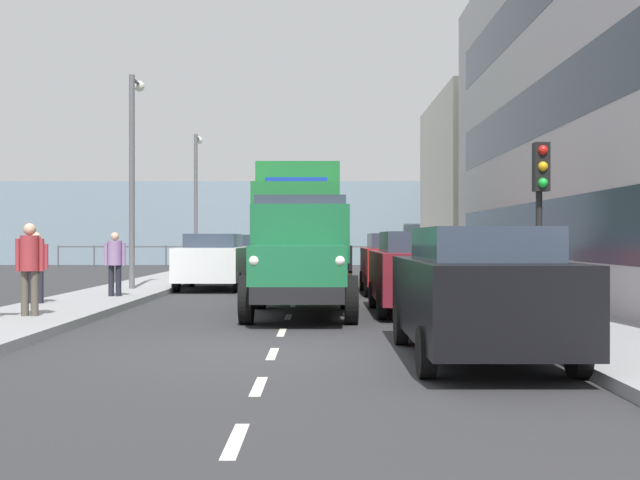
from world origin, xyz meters
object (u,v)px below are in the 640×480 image
(car_red_kerbside_2, at_px, (393,262))
(lamp_post_promenade, at_px, (133,161))
(lorry_cargo_green, at_px, (299,223))
(car_grey_oppositeside_1, at_px, (233,256))
(car_white_oppositeside_0, at_px, (213,260))
(truck_vintage_green, at_px, (301,258))
(pedestrian_by_lamp, at_px, (36,262))
(pedestrian_with_bag, at_px, (115,259))
(car_black_kerbside_near, at_px, (478,291))
(car_maroon_kerbside_1, at_px, (418,271))
(pedestrian_couple_b, at_px, (30,261))
(lamp_post_far, at_px, (196,189))
(car_teal_oppositeside_2, at_px, (248,253))
(traffic_light_near, at_px, (541,190))

(car_red_kerbside_2, relative_size, lamp_post_promenade, 0.65)
(lorry_cargo_green, height_order, car_grey_oppositeside_1, lorry_cargo_green)
(car_white_oppositeside_0, bearing_deg, truck_vintage_green, 108.78)
(pedestrian_by_lamp, relative_size, pedestrian_with_bag, 0.99)
(car_black_kerbside_near, xyz_separation_m, pedestrian_with_bag, (7.16, -9.27, 0.18))
(car_maroon_kerbside_1, bearing_deg, car_white_oppositeside_0, -55.64)
(car_black_kerbside_near, height_order, car_red_kerbside_2, same)
(pedestrian_couple_b, bearing_deg, pedestrian_by_lamp, -72.27)
(car_black_kerbside_near, relative_size, pedestrian_by_lamp, 2.90)
(car_white_oppositeside_0, bearing_deg, pedestrian_couple_b, 78.62)
(lamp_post_far, bearing_deg, car_red_kerbside_2, 121.99)
(truck_vintage_green, height_order, car_maroon_kerbside_1, truck_vintage_green)
(car_black_kerbside_near, height_order, pedestrian_with_bag, pedestrian_with_bag)
(pedestrian_with_bag, bearing_deg, car_maroon_kerbside_1, 157.75)
(lamp_post_far, bearing_deg, car_teal_oppositeside_2, -141.25)
(car_red_kerbside_2, distance_m, pedestrian_by_lamp, 9.82)
(car_red_kerbside_2, height_order, car_white_oppositeside_0, same)
(lorry_cargo_green, distance_m, pedestrian_by_lamp, 9.62)
(car_red_kerbside_2, xyz_separation_m, lamp_post_promenade, (7.45, -0.10, 2.92))
(pedestrian_couple_b, height_order, lamp_post_promenade, lamp_post_promenade)
(truck_vintage_green, xyz_separation_m, lorry_cargo_green, (0.29, -9.31, 0.90))
(lorry_cargo_green, bearing_deg, car_black_kerbside_near, 100.46)
(pedestrian_with_bag, xyz_separation_m, traffic_light_near, (-9.18, 4.93, 1.40))
(pedestrian_with_bag, bearing_deg, car_red_kerbside_2, -157.12)
(car_black_kerbside_near, relative_size, lamp_post_far, 0.76)
(car_red_kerbside_2, xyz_separation_m, pedestrian_with_bag, (7.16, 3.02, 0.18))
(lorry_cargo_green, xyz_separation_m, pedestrian_by_lamp, (5.58, 7.77, -1.01))
(lorry_cargo_green, relative_size, car_white_oppositeside_0, 1.88)
(car_white_oppositeside_0, bearing_deg, lorry_cargo_green, -166.84)
(truck_vintage_green, bearing_deg, car_teal_oppositeside_2, -81.80)
(car_red_kerbside_2, relative_size, pedestrian_couple_b, 2.32)
(car_maroon_kerbside_1, height_order, lamp_post_promenade, lamp_post_promenade)
(car_grey_oppositeside_1, relative_size, pedestrian_by_lamp, 2.72)
(car_black_kerbside_near, height_order, pedestrian_couple_b, pedestrian_couple_b)
(truck_vintage_green, xyz_separation_m, pedestrian_by_lamp, (5.88, -1.54, -0.11))
(truck_vintage_green, relative_size, car_white_oppositeside_0, 1.30)
(car_grey_oppositeside_1, relative_size, pedestrian_with_bag, 2.69)
(truck_vintage_green, xyz_separation_m, car_black_kerbside_near, (-2.46, 5.56, -0.28))
(truck_vintage_green, bearing_deg, lamp_post_far, -74.87)
(car_grey_oppositeside_1, relative_size, lamp_post_promenade, 0.70)
(traffic_light_near, bearing_deg, lamp_post_promenade, -40.38)
(car_red_kerbside_2, distance_m, car_teal_oppositeside_2, 14.80)
(truck_vintage_green, relative_size, pedestrian_couple_b, 3.30)
(car_maroon_kerbside_1, height_order, lamp_post_far, lamp_post_far)
(lorry_cargo_green, bearing_deg, car_white_oppositeside_0, 13.16)
(car_grey_oppositeside_1, xyz_separation_m, pedestrian_with_bag, (1.75, 10.47, 0.18))
(pedestrian_by_lamp, bearing_deg, car_grey_oppositeside_1, -103.01)
(pedestrian_couple_b, relative_size, lamp_post_far, 0.29)
(car_maroon_kerbside_1, height_order, car_grey_oppositeside_1, same)
(car_teal_oppositeside_2, relative_size, traffic_light_near, 1.39)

